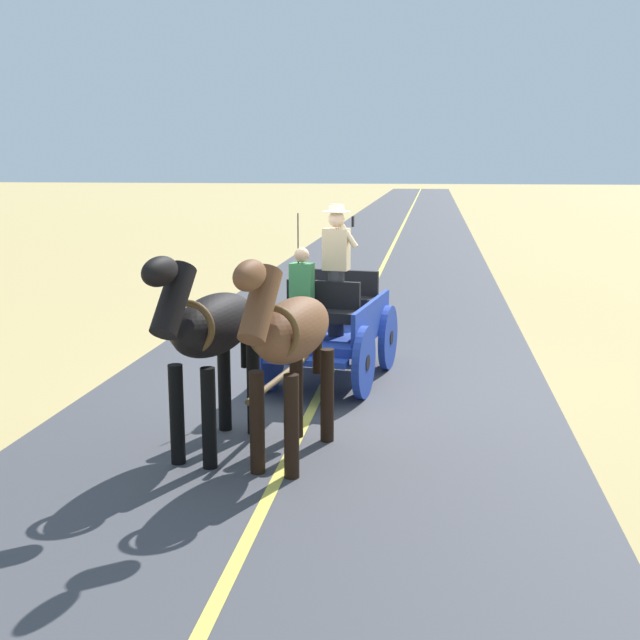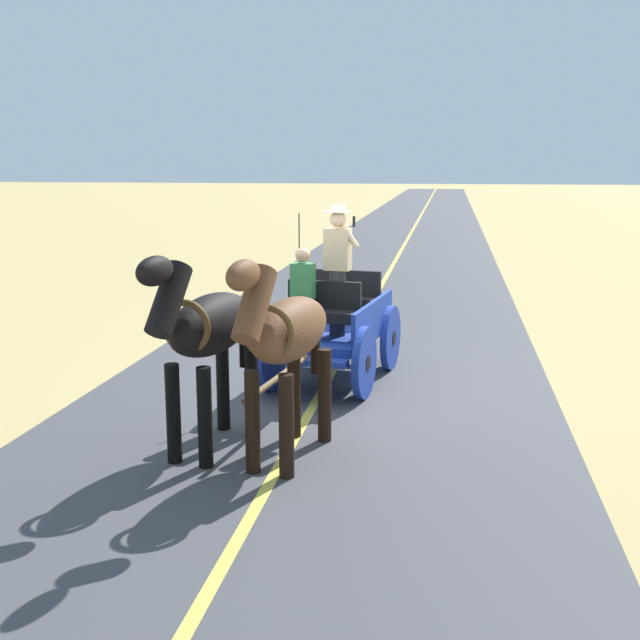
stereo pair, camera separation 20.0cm
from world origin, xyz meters
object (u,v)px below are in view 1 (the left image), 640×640
at_px(horse_off_side, 210,331).
at_px(horse_drawn_carriage, 331,324).
at_px(traffic_cone, 187,321).
at_px(horse_near_side, 290,336).

bearing_deg(horse_off_side, horse_drawn_carriage, -106.82).
bearing_deg(traffic_cone, horse_near_side, 117.24).
distance_m(horse_drawn_carriage, horse_off_side, 3.10).
distance_m(horse_near_side, horse_off_side, 0.87).
bearing_deg(horse_near_side, traffic_cone, -62.76).
bearing_deg(horse_near_side, horse_drawn_carriage, -90.42).
relative_size(horse_drawn_carriage, traffic_cone, 9.02).
relative_size(horse_off_side, traffic_cone, 4.42).
bearing_deg(traffic_cone, horse_off_side, 110.34).
xyz_separation_m(horse_near_side, traffic_cone, (2.91, -5.66, -1.07)).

